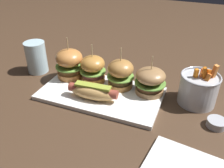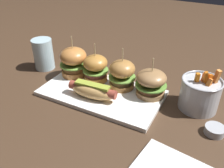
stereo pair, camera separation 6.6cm
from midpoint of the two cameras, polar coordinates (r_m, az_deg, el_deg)
ground_plane at (r=0.82m, az=-4.96°, el=-2.73°), size 3.00×3.00×0.00m
platter_main at (r=0.81m, az=-4.98°, el=-2.32°), size 0.40×0.22×0.01m
hot_dog at (r=0.76m, az=-7.01°, el=-1.86°), size 0.16×0.06×0.05m
slider_far_left at (r=0.89m, az=-12.21°, el=4.82°), size 0.10×0.10×0.15m
slider_center_left at (r=0.85m, az=-6.83°, el=3.58°), size 0.09×0.09×0.14m
slider_center_right at (r=0.81m, az=-0.29°, el=2.46°), size 0.09×0.09×0.14m
slider_far_right at (r=0.79m, az=6.73°, el=0.72°), size 0.10×0.10×0.13m
fries_bucket at (r=0.79m, az=17.65°, el=-1.13°), size 0.12×0.12×0.14m
sauce_ramekin at (r=0.73m, az=21.25°, el=-8.72°), size 0.05×0.05×0.02m
water_glass at (r=0.99m, az=-19.43°, el=6.00°), size 0.08×0.08×0.12m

